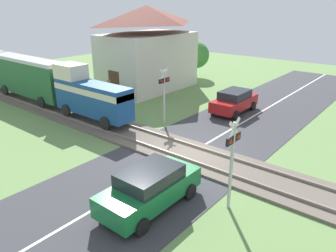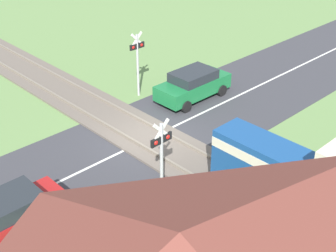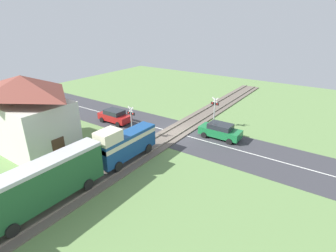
{
  "view_description": "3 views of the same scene",
  "coord_description": "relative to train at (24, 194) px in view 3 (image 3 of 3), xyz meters",
  "views": [
    {
      "loc": [
        -11.84,
        -8.31,
        7.02
      ],
      "look_at": [
        0.0,
        1.27,
        1.2
      ],
      "focal_mm": 35.0,
      "sensor_mm": 36.0,
      "label": 1
    },
    {
      "loc": [
        11.57,
        13.32,
        10.72
      ],
      "look_at": [
        0.0,
        1.27,
        1.2
      ],
      "focal_mm": 50.0,
      "sensor_mm": 36.0,
      "label": 2
    },
    {
      "loc": [
        -13.58,
        20.9,
        11.02
      ],
      "look_at": [
        0.0,
        1.27,
        1.2
      ],
      "focal_mm": 28.0,
      "sensor_mm": 36.0,
      "label": 3
    }
  ],
  "objects": [
    {
      "name": "pedestrian_by_station",
      "position": [
        3.45,
        -5.96,
        -1.09
      ],
      "size": [
        0.44,
        0.44,
        1.76
      ],
      "color": "#7F3D84",
      "rests_on": "ground_plane"
    },
    {
      "name": "train",
      "position": [
        0.0,
        0.0,
        0.0
      ],
      "size": [
        1.58,
        22.25,
        3.18
      ],
      "color": "navy",
      "rests_on": "track_bed"
    },
    {
      "name": "crossing_signal_east_approach",
      "position": [
        2.61,
        -11.85,
        0.28
      ],
      "size": [
        0.9,
        0.18,
        3.41
      ],
      "color": "#B7B7B7",
      "rests_on": "ground_plane"
    },
    {
      "name": "station_building",
      "position": [
        8.46,
        -5.23,
        1.4
      ],
      "size": [
        8.31,
        5.19,
        6.74
      ],
      "color": "beige",
      "rests_on": "ground_plane"
    },
    {
      "name": "ground_plane",
      "position": [
        0.0,
        -15.52,
        -1.89
      ],
      "size": [
        60.0,
        60.0,
        0.0
      ],
      "primitive_type": "plane",
      "color": "#66894C"
    },
    {
      "name": "crossing_signal_west_approach",
      "position": [
        -2.61,
        -19.19,
        0.28
      ],
      "size": [
        0.9,
        0.18,
        3.41
      ],
      "color": "#B7B7B7",
      "rests_on": "ground_plane"
    },
    {
      "name": "car_far_side",
      "position": [
        7.25,
        -14.08,
        -1.1
      ],
      "size": [
        3.87,
        1.8,
        1.51
      ],
      "color": "#A81919",
      "rests_on": "ground_plane"
    },
    {
      "name": "track_bed",
      "position": [
        0.0,
        -15.52,
        -1.82
      ],
      "size": [
        2.8,
        48.0,
        0.24
      ],
      "color": "#665B51",
      "rests_on": "ground_plane"
    },
    {
      "name": "tree_by_station",
      "position": [
        14.81,
        -5.78,
        0.23
      ],
      "size": [
        2.52,
        2.52,
        3.4
      ],
      "color": "brown",
      "rests_on": "ground_plane"
    },
    {
      "name": "road_surface",
      "position": [
        0.0,
        -15.52,
        -1.88
      ],
      "size": [
        48.0,
        6.4,
        0.02
      ],
      "color": "#38383D",
      "rests_on": "ground_plane"
    },
    {
      "name": "car_near_crossing",
      "position": [
        -4.37,
        -16.96,
        -1.09
      ],
      "size": [
        4.08,
        1.83,
        1.53
      ],
      "color": "#197038",
      "rests_on": "ground_plane"
    }
  ]
}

